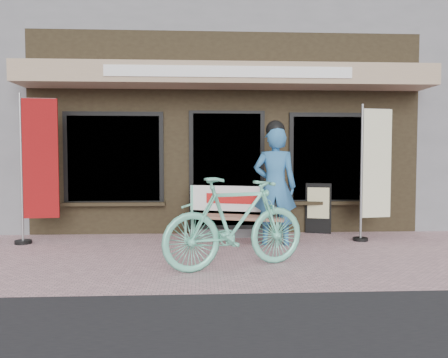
{
  "coord_description": "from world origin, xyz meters",
  "views": [
    {
      "loc": [
        -0.45,
        -5.82,
        1.39
      ],
      "look_at": [
        -0.12,
        0.7,
        1.05
      ],
      "focal_mm": 35.0,
      "sensor_mm": 36.0,
      "label": 1
    }
  ],
  "objects": [
    {
      "name": "person",
      "position": [
        0.7,
        0.96,
        0.96
      ],
      "size": [
        0.73,
        0.54,
        1.95
      ],
      "rotation": [
        0.0,
        0.0,
        -0.17
      ],
      "color": "teal",
      "rests_on": "ground"
    },
    {
      "name": "storefront",
      "position": [
        0.0,
        4.96,
        2.99
      ],
      "size": [
        7.0,
        6.77,
        6.0
      ],
      "color": "black",
      "rests_on": "ground"
    },
    {
      "name": "bench",
      "position": [
        0.08,
        1.19,
        0.53
      ],
      "size": [
        1.71,
        0.91,
        0.9
      ],
      "rotation": [
        0.0,
        0.0,
        -0.31
      ],
      "color": "#6DD6B2",
      "rests_on": "ground"
    },
    {
      "name": "nobori_cream",
      "position": [
        2.38,
        1.21,
        1.16
      ],
      "size": [
        0.66,
        0.28,
        2.24
      ],
      "rotation": [
        0.0,
        0.0,
        0.17
      ],
      "color": "gray",
      "rests_on": "ground"
    },
    {
      "name": "nobori_red",
      "position": [
        -3.06,
        1.23,
        1.23
      ],
      "size": [
        0.7,
        0.28,
        2.38
      ],
      "rotation": [
        0.0,
        0.0,
        0.09
      ],
      "color": "gray",
      "rests_on": "ground"
    },
    {
      "name": "bicycle",
      "position": [
        -0.03,
        -0.48,
        0.57
      ],
      "size": [
        1.96,
        1.16,
        1.14
      ],
      "primitive_type": "imported",
      "rotation": [
        0.0,
        0.0,
        1.93
      ],
      "color": "#6DD6B2",
      "rests_on": "ground"
    },
    {
      "name": "menu_stand",
      "position": [
        1.65,
        1.91,
        0.46
      ],
      "size": [
        0.46,
        0.23,
        0.91
      ],
      "rotation": [
        0.0,
        0.0,
        -0.32
      ],
      "color": "black",
      "rests_on": "ground"
    },
    {
      "name": "ground",
      "position": [
        0.0,
        0.0,
        0.0
      ],
      "size": [
        70.0,
        70.0,
        0.0
      ],
      "primitive_type": "plane",
      "color": "#CB9BA1",
      "rests_on": "ground"
    }
  ]
}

